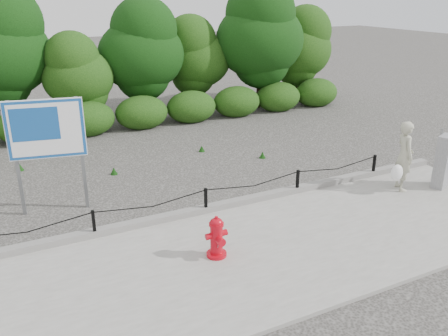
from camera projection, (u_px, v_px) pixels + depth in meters
ground at (206, 216)px, 10.78m from camera, size 90.00×90.00×0.00m
sidewalk at (250, 255)px, 9.10m from camera, size 14.00×4.00×0.08m
curb at (205, 209)px, 10.77m from camera, size 14.00×0.22×0.14m
chain_barrier at (206, 197)px, 10.62m from camera, size 10.06×0.06×0.60m
treeline at (134, 51)px, 17.83m from camera, size 20.19×4.05×5.15m
fire_hydrant at (217, 237)px, 8.87m from camera, size 0.43×0.43×0.83m
pedestrian at (404, 157)px, 11.71m from camera, size 0.83×0.76×1.77m
utility_cabinet at (443, 161)px, 11.94m from camera, size 0.59×0.47×1.51m
advertising_sign at (46, 134)px, 10.34m from camera, size 1.63×0.42×2.64m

